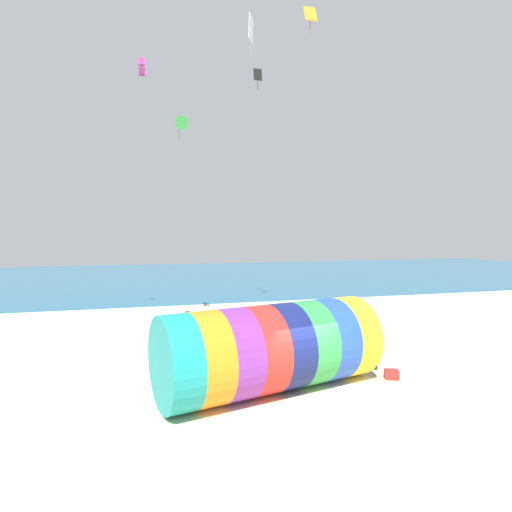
{
  "coord_description": "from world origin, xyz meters",
  "views": [
    {
      "loc": [
        -5.1,
        -12.02,
        5.7
      ],
      "look_at": [
        -1.06,
        3.47,
        4.74
      ],
      "focal_mm": 28.0,
      "sensor_mm": 36.0,
      "label": 1
    }
  ],
  "objects_px": {
    "giant_inflatable_tube": "(271,348)",
    "kite_green_delta": "(179,122)",
    "kite_white_diamond": "(251,28)",
    "cooler_box": "(392,374)",
    "kite_handler": "(375,350)",
    "kite_magenta_box": "(142,67)",
    "kite_orange_diamond": "(310,14)",
    "kite_black_diamond": "(258,75)"
  },
  "relations": [
    {
      "from": "kite_white_diamond",
      "to": "giant_inflatable_tube",
      "type": "bearing_deg",
      "value": -100.86
    },
    {
      "from": "kite_magenta_box",
      "to": "giant_inflatable_tube",
      "type": "bearing_deg",
      "value": -57.27
    },
    {
      "from": "kite_handler",
      "to": "kite_green_delta",
      "type": "distance_m",
      "value": 16.21
    },
    {
      "from": "kite_black_diamond",
      "to": "cooler_box",
      "type": "distance_m",
      "value": 20.4
    },
    {
      "from": "kite_magenta_box",
      "to": "kite_white_diamond",
      "type": "height_order",
      "value": "kite_white_diamond"
    },
    {
      "from": "kite_white_diamond",
      "to": "kite_magenta_box",
      "type": "bearing_deg",
      "value": -139.14
    },
    {
      "from": "kite_handler",
      "to": "kite_black_diamond",
      "type": "relative_size",
      "value": 1.17
    },
    {
      "from": "kite_magenta_box",
      "to": "kite_green_delta",
      "type": "bearing_deg",
      "value": 59.44
    },
    {
      "from": "kite_black_diamond",
      "to": "kite_magenta_box",
      "type": "bearing_deg",
      "value": -142.16
    },
    {
      "from": "kite_handler",
      "to": "giant_inflatable_tube",
      "type": "bearing_deg",
      "value": -167.93
    },
    {
      "from": "kite_magenta_box",
      "to": "kite_handler",
      "type": "bearing_deg",
      "value": -32.24
    },
    {
      "from": "giant_inflatable_tube",
      "to": "cooler_box",
      "type": "relative_size",
      "value": 16.35
    },
    {
      "from": "giant_inflatable_tube",
      "to": "kite_white_diamond",
      "type": "distance_m",
      "value": 21.9
    },
    {
      "from": "giant_inflatable_tube",
      "to": "kite_orange_diamond",
      "type": "height_order",
      "value": "kite_orange_diamond"
    },
    {
      "from": "kite_black_diamond",
      "to": "cooler_box",
      "type": "relative_size",
      "value": 2.63
    },
    {
      "from": "kite_white_diamond",
      "to": "cooler_box",
      "type": "distance_m",
      "value": 23.09
    },
    {
      "from": "kite_green_delta",
      "to": "cooler_box",
      "type": "xyz_separation_m",
      "value": [
        7.33,
        -10.34,
        -11.83
      ]
    },
    {
      "from": "kite_white_diamond",
      "to": "kite_green_delta",
      "type": "xyz_separation_m",
      "value": [
        -4.93,
        -2.64,
        -7.12
      ]
    },
    {
      "from": "giant_inflatable_tube",
      "to": "kite_black_diamond",
      "type": "xyz_separation_m",
      "value": [
        2.84,
        12.52,
        14.49
      ]
    },
    {
      "from": "kite_magenta_box",
      "to": "cooler_box",
      "type": "height_order",
      "value": "kite_magenta_box"
    },
    {
      "from": "kite_green_delta",
      "to": "cooler_box",
      "type": "height_order",
      "value": "kite_green_delta"
    },
    {
      "from": "kite_green_delta",
      "to": "giant_inflatable_tube",
      "type": "bearing_deg",
      "value": -76.41
    },
    {
      "from": "giant_inflatable_tube",
      "to": "kite_green_delta",
      "type": "height_order",
      "value": "kite_green_delta"
    },
    {
      "from": "kite_orange_diamond",
      "to": "kite_green_delta",
      "type": "distance_m",
      "value": 9.62
    },
    {
      "from": "giant_inflatable_tube",
      "to": "kite_green_delta",
      "type": "relative_size",
      "value": 5.38
    },
    {
      "from": "kite_handler",
      "to": "kite_white_diamond",
      "type": "relative_size",
      "value": 0.62
    },
    {
      "from": "kite_orange_diamond",
      "to": "kite_black_diamond",
      "type": "relative_size",
      "value": 0.91
    },
    {
      "from": "giant_inflatable_tube",
      "to": "kite_handler",
      "type": "relative_size",
      "value": 5.31
    },
    {
      "from": "giant_inflatable_tube",
      "to": "cooler_box",
      "type": "distance_m",
      "value": 5.06
    },
    {
      "from": "kite_orange_diamond",
      "to": "kite_green_delta",
      "type": "height_order",
      "value": "kite_orange_diamond"
    },
    {
      "from": "giant_inflatable_tube",
      "to": "kite_magenta_box",
      "type": "xyz_separation_m",
      "value": [
        -4.42,
        6.88,
        12.07
      ]
    },
    {
      "from": "giant_inflatable_tube",
      "to": "kite_white_diamond",
      "type": "xyz_separation_m",
      "value": [
        2.46,
        12.83,
        17.58
      ]
    },
    {
      "from": "kite_magenta_box",
      "to": "cooler_box",
      "type": "relative_size",
      "value": 1.55
    },
    {
      "from": "kite_green_delta",
      "to": "cooler_box",
      "type": "distance_m",
      "value": 17.34
    },
    {
      "from": "kite_orange_diamond",
      "to": "kite_white_diamond",
      "type": "relative_size",
      "value": 0.48
    },
    {
      "from": "kite_handler",
      "to": "kite_magenta_box",
      "type": "relative_size",
      "value": 1.98
    },
    {
      "from": "giant_inflatable_tube",
      "to": "kite_orange_diamond",
      "type": "relative_size",
      "value": 6.84
    },
    {
      "from": "kite_orange_diamond",
      "to": "kite_black_diamond",
      "type": "distance_m",
      "value": 10.35
    },
    {
      "from": "kite_white_diamond",
      "to": "cooler_box",
      "type": "relative_size",
      "value": 5.0
    },
    {
      "from": "kite_magenta_box",
      "to": "kite_green_delta",
      "type": "distance_m",
      "value": 4.17
    },
    {
      "from": "kite_green_delta",
      "to": "kite_black_diamond",
      "type": "relative_size",
      "value": 1.15
    },
    {
      "from": "giant_inflatable_tube",
      "to": "kite_orange_diamond",
      "type": "xyz_separation_m",
      "value": [
        2.34,
        2.28,
        13.06
      ]
    }
  ]
}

